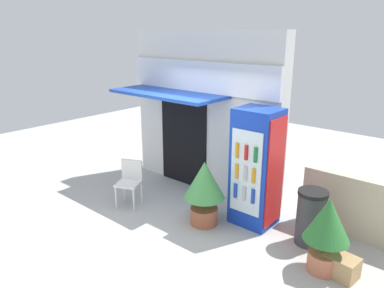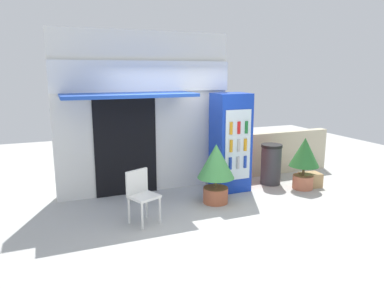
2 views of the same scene
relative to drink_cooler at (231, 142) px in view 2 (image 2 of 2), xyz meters
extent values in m
plane|color=#B2B2AD|center=(-1.12, -1.02, -1.00)|extent=(16.00, 16.00, 0.00)
cube|color=silver|center=(-1.63, 0.67, 0.59)|extent=(3.49, 0.32, 3.18)
cube|color=white|center=(-1.63, 0.47, 1.33)|extent=(3.49, 0.08, 0.58)
cube|color=#1E47B2|center=(-2.05, 0.03, 1.01)|extent=(2.34, 0.96, 0.06)
cube|color=black|center=(-2.05, 0.49, -0.02)|extent=(1.21, 0.03, 1.95)
cube|color=#1438B2|center=(-0.01, 0.01, 0.00)|extent=(0.69, 0.60, 1.99)
cube|color=silver|center=(-0.01, -0.30, 0.00)|extent=(0.55, 0.02, 1.39)
cube|color=red|center=(0.35, 0.01, 0.00)|extent=(0.02, 0.54, 1.79)
cylinder|color=#1938A5|center=(-0.18, -0.32, -0.35)|extent=(0.06, 0.06, 0.24)
cylinder|color=#B2B2B7|center=(-0.01, -0.32, -0.35)|extent=(0.06, 0.06, 0.24)
cylinder|color=#1938A5|center=(0.16, -0.32, -0.35)|extent=(0.06, 0.06, 0.24)
cylinder|color=orange|center=(-0.17, -0.32, 0.00)|extent=(0.06, 0.06, 0.24)
cylinder|color=#B2B2B7|center=(0.00, -0.32, 0.00)|extent=(0.06, 0.06, 0.24)
cylinder|color=orange|center=(0.15, -0.32, 0.00)|extent=(0.06, 0.06, 0.24)
cylinder|color=orange|center=(-0.18, -0.32, 0.35)|extent=(0.06, 0.06, 0.24)
cylinder|color=red|center=(-0.01, -0.32, 0.35)|extent=(0.06, 0.06, 0.24)
cylinder|color=#196B2D|center=(0.16, -0.32, 0.35)|extent=(0.06, 0.06, 0.24)
cylinder|color=silver|center=(-2.18, -1.23, -0.78)|extent=(0.04, 0.04, 0.43)
cylinder|color=silver|center=(-1.85, -1.09, -0.78)|extent=(0.04, 0.04, 0.43)
cylinder|color=silver|center=(-2.32, -0.92, -0.78)|extent=(0.04, 0.04, 0.43)
cylinder|color=silver|center=(-1.99, -0.77, -0.78)|extent=(0.04, 0.04, 0.43)
cube|color=silver|center=(-2.09, -1.00, -0.54)|extent=(0.54, 0.53, 0.04)
cube|color=silver|center=(-2.16, -0.84, -0.33)|extent=(0.39, 0.20, 0.39)
cylinder|color=#AD5B3D|center=(-0.62, -0.59, -0.85)|extent=(0.47, 0.47, 0.29)
cylinder|color=brown|center=(-0.62, -0.59, -0.61)|extent=(0.05, 0.05, 0.19)
cone|color=#47994C|center=(-0.62, -0.59, -0.19)|extent=(0.68, 0.68, 0.63)
cylinder|color=#BC6B4C|center=(1.43, -0.54, -0.85)|extent=(0.42, 0.42, 0.28)
cylinder|color=brown|center=(1.43, -0.54, -0.61)|extent=(0.05, 0.05, 0.20)
cone|color=#2D7533|center=(1.43, -0.54, -0.21)|extent=(0.61, 0.61, 0.60)
cylinder|color=#38383D|center=(0.99, 0.00, -0.59)|extent=(0.43, 0.43, 0.81)
cylinder|color=black|center=(0.99, 0.00, -0.15)|extent=(0.45, 0.45, 0.06)
cube|color=beige|center=(1.79, 0.67, -0.50)|extent=(2.40, 0.23, 1.00)
cube|color=tan|center=(1.65, -0.50, -0.85)|extent=(0.46, 0.37, 0.30)
camera|label=1|loc=(2.86, -4.96, 2.15)|focal=34.18mm
camera|label=2|loc=(-3.41, -6.32, 1.42)|focal=33.48mm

